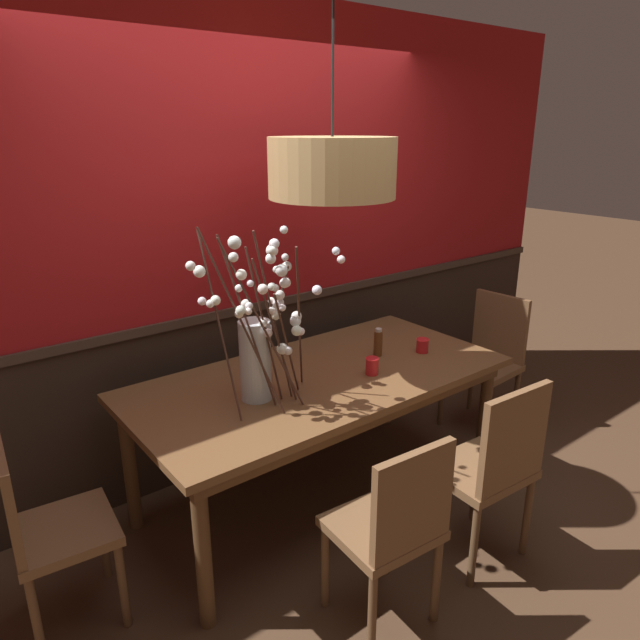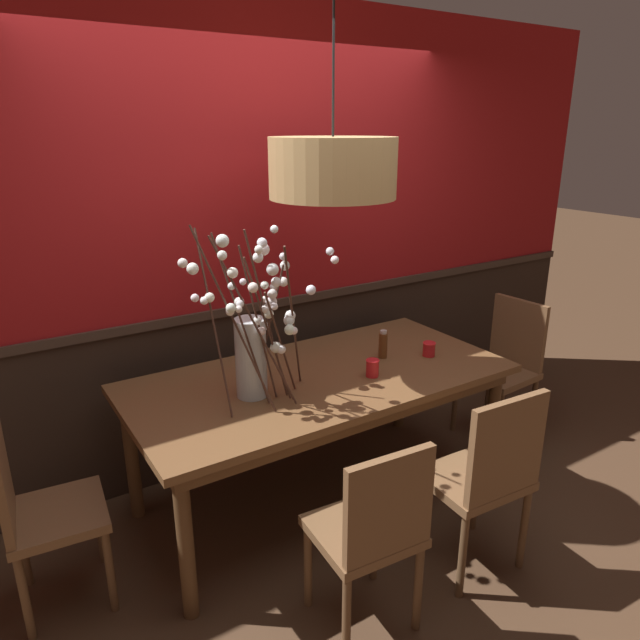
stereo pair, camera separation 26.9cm
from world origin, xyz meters
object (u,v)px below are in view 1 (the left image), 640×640
candle_holder_nearer_center (372,366)px  condiment_bottle (378,343)px  chair_near_side_right (493,464)px  dining_table (320,388)px  chair_far_side_left (196,377)px  chair_near_side_left (393,525)px  chair_far_side_right (278,356)px  vase_with_blossoms (259,346)px  pendant_lamp (332,168)px  chair_head_east_end (489,355)px  chair_head_west_end (45,526)px  candle_holder_nearer_edge (422,345)px

candle_holder_nearer_center → condiment_bottle: (0.21, 0.18, 0.03)m
chair_near_side_right → condiment_bottle: chair_near_side_right is taller
candle_holder_nearer_center → dining_table: bearing=143.5°
chair_far_side_left → chair_near_side_left: 1.81m
chair_near_side_right → chair_far_side_right: size_ratio=1.07×
vase_with_blossoms → pendant_lamp: size_ratio=0.85×
chair_head_east_end → chair_far_side_left: (-1.78, 0.95, -0.01)m
pendant_lamp → condiment_bottle: bearing=3.5°
chair_far_side_right → chair_head_west_end: bearing=-152.6°
dining_table → condiment_bottle: size_ratio=12.40×
chair_near_side_right → chair_far_side_right: bearing=89.9°
condiment_bottle → chair_head_east_end: bearing=-1.7°
chair_near_side_right → chair_head_west_end: bearing=153.4°
chair_far_side_right → pendant_lamp: size_ratio=0.86×
chair_head_east_end → pendant_lamp: 1.94m
vase_with_blossoms → candle_holder_nearer_center: (0.64, -0.10, -0.24)m
vase_with_blossoms → chair_far_side_left: bearing=82.7°
chair_far_side_left → candle_holder_nearer_edge: chair_far_side_left is taller
chair_head_west_end → chair_far_side_right: bearing=27.4°
chair_near_side_right → candle_holder_nearer_center: size_ratio=9.99×
chair_near_side_left → vase_with_blossoms: bearing=97.0°
candle_holder_nearer_center → candle_holder_nearer_edge: bearing=6.6°
dining_table → condiment_bottle: (0.44, 0.01, 0.16)m
condiment_bottle → pendant_lamp: pendant_lamp is taller
chair_near_side_left → pendant_lamp: 1.65m
chair_far_side_left → condiment_bottle: bearing=-51.5°
candle_holder_nearer_center → condiment_bottle: condiment_bottle is taller
candle_holder_nearer_edge → condiment_bottle: (-0.24, 0.13, 0.04)m
chair_head_east_end → chair_head_west_end: bearing=179.7°
chair_head_west_end → candle_holder_nearer_edge: 2.14m
pendant_lamp → candle_holder_nearer_edge: bearing=-9.5°
chair_far_side_left → chair_near_side_left: chair_far_side_left is taller
chair_head_west_end → candle_holder_nearer_edge: bearing=-2.9°
dining_table → pendant_lamp: pendant_lamp is taller
vase_with_blossoms → pendant_lamp: pendant_lamp is taller
chair_head_east_end → vase_with_blossoms: (-1.90, -0.04, 0.54)m
candle_holder_nearer_edge → candle_holder_nearer_center: bearing=-173.4°
chair_head_east_end → chair_far_side_right: (-1.15, 0.93, -0.02)m
chair_near_side_right → chair_near_side_left: bearing=179.6°
dining_table → chair_near_side_left: (-0.32, -0.89, -0.19)m
chair_near_side_right → vase_with_blossoms: (-0.75, 0.83, 0.52)m
chair_near_side_right → dining_table: bearing=110.5°
dining_table → vase_with_blossoms: size_ratio=2.34×
chair_near_side_left → vase_with_blossoms: vase_with_blossoms is taller
pendant_lamp → vase_with_blossoms: bearing=-173.7°
candle_holder_nearer_center → candle_holder_nearer_edge: candle_holder_nearer_center is taller
dining_table → vase_with_blossoms: 0.56m
dining_table → chair_near_side_left: 0.96m
chair_near_side_left → vase_with_blossoms: size_ratio=1.03×
chair_far_side_left → chair_far_side_right: size_ratio=1.05×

